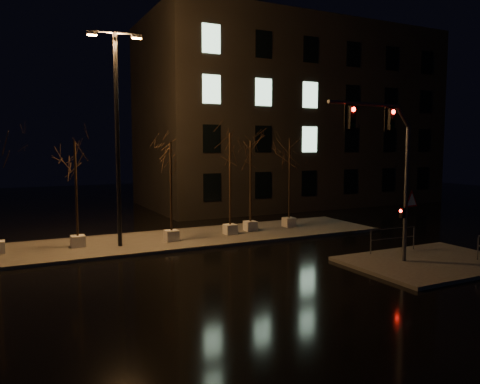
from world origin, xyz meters
TOP-DOWN VIEW (x-y plane):
  - ground at (0.00, 0.00)m, footprint 90.00×90.00m
  - median at (0.00, 6.00)m, footprint 22.00×5.00m
  - sidewalk_corner at (7.50, -3.50)m, footprint 7.00×5.00m
  - building at (14.00, 18.00)m, footprint 25.00×12.00m
  - tree_1 at (-5.59, 6.10)m, footprint 1.80×1.80m
  - tree_2 at (-1.08, 5.45)m, footprint 1.80×1.80m
  - tree_3 at (2.40, 5.73)m, footprint 1.80×1.80m
  - tree_4 at (3.91, 6.20)m, footprint 1.80×1.80m
  - tree_5 at (6.61, 6.32)m, footprint 1.80×1.80m
  - traffic_signal_mast at (5.36, -3.16)m, footprint 5.31×0.70m
  - streetlight_main at (-3.72, 5.40)m, footprint 2.55×0.62m
  - guard_rail_a at (7.27, -1.50)m, footprint 2.56×0.20m

SIDE VIEW (x-z plane):
  - ground at x=0.00m, z-range 0.00..0.00m
  - median at x=0.00m, z-range 0.00..0.15m
  - sidewalk_corner at x=7.50m, z-range 0.00..0.15m
  - guard_rail_a at x=7.27m, z-range 0.32..1.43m
  - tree_2 at x=-1.08m, z-range 1.50..6.70m
  - tree_1 at x=-5.59m, z-range 1.50..6.72m
  - tree_4 at x=3.91m, z-range 1.52..6.80m
  - tree_5 at x=6.61m, z-range 1.56..7.02m
  - traffic_signal_mast at x=5.36m, z-range 1.17..7.68m
  - tree_3 at x=2.40m, z-range 1.63..7.35m
  - streetlight_main at x=-3.72m, z-range 0.93..11.13m
  - building at x=14.00m, z-range 0.00..15.00m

